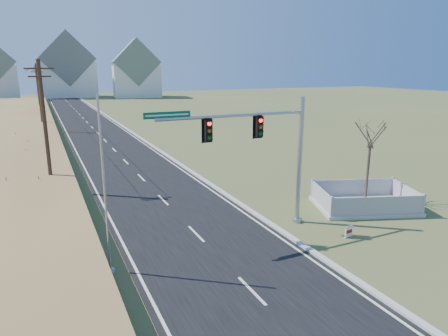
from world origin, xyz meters
TOP-DOWN VIEW (x-y plane):
  - ground at (0.00, 0.00)m, footprint 260.00×260.00m
  - road at (0.00, 50.00)m, footprint 8.00×180.00m
  - curb at (4.15, 50.00)m, footprint 0.30×180.00m
  - utility_pole_near at (-6.50, 15.00)m, footprint 1.80×0.26m
  - utility_pole_mid at (-6.50, 45.00)m, footprint 1.80×0.26m
  - utility_pole_far at (-6.50, 75.00)m, footprint 1.80×0.26m
  - condo_n at (2.00, 112.00)m, footprint 15.27×10.20m
  - condo_ne at (20.00, 104.00)m, footprint 14.12×10.51m
  - traffic_signal_mast at (3.97, 3.31)m, footprint 8.79×0.60m
  - fence_enclosure at (10.94, 3.51)m, footprint 6.76×5.67m
  - open_sign at (6.99, 0.43)m, footprint 0.50×0.12m
  - flagpole at (-4.70, 1.89)m, footprint 0.34×0.34m
  - bare_tree at (11.95, 4.43)m, footprint 2.12×2.12m

SIDE VIEW (x-z plane):
  - ground at x=0.00m, z-range 0.00..0.00m
  - road at x=0.00m, z-range 0.00..0.06m
  - curb at x=4.15m, z-range 0.00..0.18m
  - fence_enclosure at x=10.94m, z-range -0.39..0.92m
  - open_sign at x=6.99m, z-range 0.02..0.64m
  - flagpole at x=-4.70m, z-range -0.76..6.77m
  - traffic_signal_mast at x=3.97m, z-range 0.82..7.81m
  - bare_tree at x=11.95m, z-range 1.72..7.32m
  - utility_pole_near at x=-6.50m, z-range 0.18..9.18m
  - utility_pole_mid at x=-6.50m, z-range 0.18..9.18m
  - utility_pole_far at x=-6.50m, z-range 0.18..9.18m
  - condo_ne at x=20.00m, z-range -1.42..15.10m
  - condo_n at x=2.00m, z-range -1.66..16.88m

